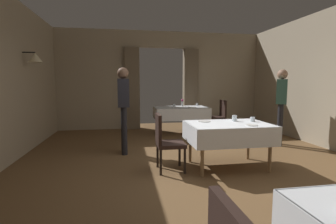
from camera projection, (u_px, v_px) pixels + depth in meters
The scene contains 16 objects.
ground at pixel (200, 173), 3.97m from camera, with size 10.08×10.08×0.00m, color brown.
wall_back at pixel (162, 80), 7.88m from camera, with size 6.40×0.27×3.00m.
dining_table_mid at pixel (228, 129), 4.20m from camera, with size 1.35×0.95×0.75m.
dining_table_far at pixel (181, 111), 6.97m from camera, with size 1.47×0.93×0.75m.
chair_mid_left at pixel (166, 140), 4.03m from camera, with size 0.44×0.44×0.93m.
chair_far_right at pixel (219, 115), 7.18m from camera, with size 0.44×0.44×0.93m.
glass_mid_a at pixel (235, 118), 4.40m from camera, with size 0.08×0.08×0.11m, color silver.
plate_mid_b at pixel (252, 125), 3.97m from camera, with size 0.18×0.18×0.01m, color white.
plate_mid_c at pixel (204, 121), 4.36m from camera, with size 0.21×0.21×0.01m, color white.
glass_mid_d at pixel (253, 119), 4.36m from camera, with size 0.08×0.08×0.08m, color silver.
flower_vase_far at pixel (182, 102), 7.17m from camera, with size 0.07×0.07×0.21m.
plate_far_b at pixel (192, 107), 6.84m from camera, with size 0.22×0.22×0.01m, color white.
glass_far_c at pixel (197, 105), 7.31m from camera, with size 0.06×0.06×0.08m, color silver.
glass_far_d at pixel (174, 106), 6.96m from camera, with size 0.08×0.08×0.09m, color silver.
person_waiter_by_doorway at pixel (124, 103), 4.96m from camera, with size 0.23×0.36×1.72m.
person_diner_standing_aside at pixel (281, 100), 5.67m from camera, with size 0.38×0.42×1.72m.
Camera 1 is at (-1.16, -3.68, 1.42)m, focal length 26.85 mm.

